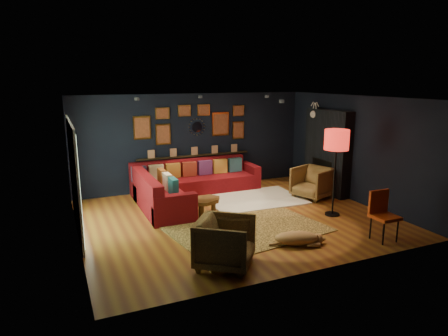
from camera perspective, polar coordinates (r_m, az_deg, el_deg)
name	(u,v)px	position (r m, az deg, el deg)	size (l,w,h in m)	color
floor	(235,218)	(8.85, 1.63, -7.10)	(6.50, 6.50, 0.00)	#8D581D
room_walls	(236,146)	(8.44, 1.70, 3.13)	(6.50, 6.50, 6.50)	black
sectional	(183,186)	(10.15, -5.85, -2.65)	(3.41, 2.69, 0.86)	maroon
ledge	(194,156)	(11.01, -4.25, 1.79)	(3.20, 0.12, 0.04)	black
gallery_wall	(193,123)	(10.90, -4.46, 6.40)	(3.15, 0.04, 1.02)	#C3882E
sunburst_mirror	(197,127)	(10.96, -3.89, 5.88)	(0.47, 0.16, 0.47)	silver
fireplace	(327,155)	(10.91, 14.50, 1.86)	(0.31, 1.60, 2.20)	black
deer_head	(319,114)	(11.19, 13.41, 7.52)	(0.50, 0.28, 0.45)	white
sliding_door	(74,177)	(8.36, -20.59, -1.24)	(0.06, 2.80, 2.20)	white
ceiling_spots	(221,98)	(9.06, -0.44, 9.94)	(3.30, 2.50, 0.06)	black
shag_rug	(254,199)	(10.13, 4.32, -4.44)	(2.33, 1.70, 0.03)	white
leopard_rug	(247,228)	(8.23, 3.24, -8.60)	(3.00, 2.14, 0.02)	tan
coffee_table	(205,202)	(8.78, -2.75, -4.90)	(0.93, 0.82, 0.39)	brown
pouf	(170,197)	(9.78, -7.72, -4.07)	(0.50, 0.50, 0.32)	maroon
armchair_left	(225,240)	(6.53, 0.18, -10.28)	(0.87, 0.81, 0.89)	tan
armchair_right	(313,181)	(10.42, 12.53, -1.83)	(0.85, 0.79, 0.87)	tan
gold_stool	(221,257)	(6.47, -0.44, -12.54)	(0.38, 0.38, 0.47)	#C3882E
orange_chair	(382,211)	(8.11, 21.65, -5.75)	(0.45, 0.45, 0.94)	black
floor_lamp	(337,143)	(8.94, 15.78, 3.46)	(0.53, 0.53, 1.92)	black
dog	(297,236)	(7.50, 10.34, -9.49)	(1.09, 0.53, 0.34)	#B87E51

